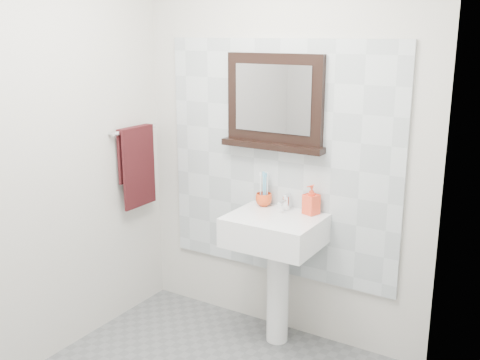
% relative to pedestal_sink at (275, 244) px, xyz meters
% --- Properties ---
extents(back_wall, '(2.00, 0.01, 2.50)m').
position_rel_pedestal_sink_xyz_m(back_wall, '(-0.10, 0.23, 0.57)').
color(back_wall, beige).
rests_on(back_wall, ground).
extents(left_wall, '(0.01, 2.20, 2.50)m').
position_rel_pedestal_sink_xyz_m(left_wall, '(-1.10, -0.87, 0.57)').
color(left_wall, beige).
rests_on(left_wall, ground).
extents(right_wall, '(0.01, 2.20, 2.50)m').
position_rel_pedestal_sink_xyz_m(right_wall, '(0.90, -0.87, 0.57)').
color(right_wall, beige).
rests_on(right_wall, ground).
extents(splashback, '(1.60, 0.02, 1.50)m').
position_rel_pedestal_sink_xyz_m(splashback, '(-0.10, 0.21, 0.47)').
color(splashback, silver).
rests_on(splashback, back_wall).
extents(pedestal_sink, '(0.55, 0.44, 0.96)m').
position_rel_pedestal_sink_xyz_m(pedestal_sink, '(0.00, 0.00, 0.00)').
color(pedestal_sink, white).
rests_on(pedestal_sink, ground).
extents(toothbrush_cup, '(0.11, 0.11, 0.08)m').
position_rel_pedestal_sink_xyz_m(toothbrush_cup, '(-0.16, 0.14, 0.23)').
color(toothbrush_cup, '#EB4A1B').
rests_on(toothbrush_cup, pedestal_sink).
extents(toothbrushes, '(0.05, 0.04, 0.21)m').
position_rel_pedestal_sink_xyz_m(toothbrushes, '(-0.16, 0.14, 0.31)').
color(toothbrushes, white).
rests_on(toothbrushes, toothbrush_cup).
extents(soap_dispenser, '(0.10, 0.11, 0.18)m').
position_rel_pedestal_sink_xyz_m(soap_dispenser, '(0.17, 0.15, 0.28)').
color(soap_dispenser, red).
rests_on(soap_dispenser, pedestal_sink).
extents(framed_mirror, '(0.69, 0.11, 0.58)m').
position_rel_pedestal_sink_xyz_m(framed_mirror, '(-0.12, 0.19, 0.83)').
color(framed_mirror, black).
rests_on(framed_mirror, back_wall).
extents(towel_bar, '(0.07, 0.40, 0.03)m').
position_rel_pedestal_sink_xyz_m(towel_bar, '(-1.04, -0.06, 0.63)').
color(towel_bar, silver).
rests_on(towel_bar, left_wall).
extents(hand_towel, '(0.06, 0.30, 0.55)m').
position_rel_pedestal_sink_xyz_m(hand_towel, '(-1.04, -0.06, 0.42)').
color(hand_towel, black).
rests_on(hand_towel, towel_bar).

